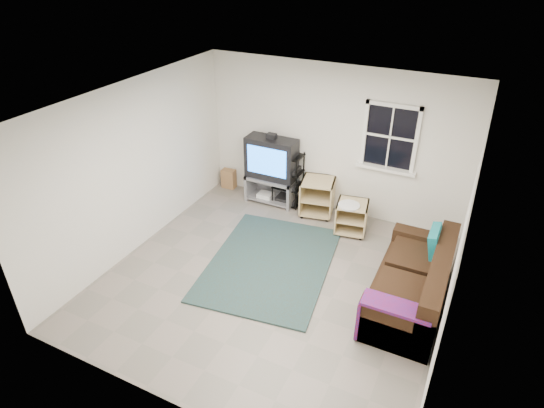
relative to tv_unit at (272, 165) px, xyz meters
The scene contains 8 objects.
room 2.13m from the tv_unit, ahead, with size 4.60×4.62×4.60m.
tv_unit is the anchor object (origin of this frame).
av_rack 0.43m from the tv_unit, ahead, with size 0.51×0.37×1.01m.
side_table_left 0.99m from the tv_unit, ahead, with size 0.66×0.66×0.66m.
side_table_right 1.72m from the tv_unit, 11.39° to the right, with size 0.57×0.57×0.57m.
sofa 3.39m from the tv_unit, 30.04° to the right, with size 0.88×1.98×0.90m.
shag_rug 2.06m from the tv_unit, 64.53° to the right, with size 1.74×2.39×0.03m, color #322316.
paper_bag 1.15m from the tv_unit, behind, with size 0.26×0.17×0.38m, color brown.
Camera 1 is at (2.24, -4.62, 4.25)m, focal length 30.00 mm.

